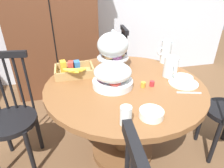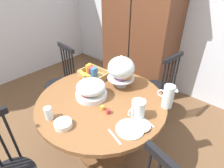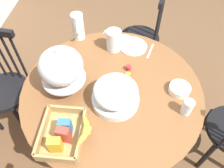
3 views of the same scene
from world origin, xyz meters
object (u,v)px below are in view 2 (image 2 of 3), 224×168
(milk_pitcher, at_px, (138,110))
(fruit_platter_covered, at_px, (91,89))
(china_plate_large, at_px, (130,129))
(drinking_glass, at_px, (48,113))
(windsor_chair_near_window, at_px, (62,85))
(cereal_bowl, at_px, (63,124))
(orange_juice_pitcher, at_px, (168,97))
(cereal_basket, at_px, (92,73))
(dining_table, at_px, (102,116))
(wooden_armoire, at_px, (140,30))
(windsor_chair_far_side, at_px, (158,89))
(pastry_stand_with_dome, at_px, (121,69))
(china_plate_small, at_px, (141,125))

(milk_pitcher, bearing_deg, fruit_platter_covered, -173.80)
(china_plate_large, distance_m, drinking_glass, 0.67)
(windsor_chair_near_window, relative_size, cereal_bowl, 6.96)
(china_plate_large, bearing_deg, milk_pitcher, 103.28)
(orange_juice_pitcher, height_order, cereal_basket, orange_juice_pitcher)
(windsor_chair_near_window, relative_size, drinking_glass, 8.86)
(dining_table, relative_size, cereal_basket, 3.85)
(wooden_armoire, bearing_deg, fruit_platter_covered, -73.13)
(windsor_chair_far_side, distance_m, drinking_glass, 1.43)
(windsor_chair_far_side, relative_size, pastry_stand_with_dome, 2.83)
(windsor_chair_far_side, relative_size, cereal_bowl, 6.96)
(dining_table, distance_m, milk_pitcher, 0.49)
(china_plate_small, distance_m, drinking_glass, 0.75)
(china_plate_large, relative_size, drinking_glass, 2.00)
(fruit_platter_covered, height_order, milk_pitcher, fruit_platter_covered)
(pastry_stand_with_dome, xyz_separation_m, china_plate_small, (0.49, -0.36, -0.18))
(windsor_chair_far_side, bearing_deg, dining_table, -98.28)
(windsor_chair_near_window, height_order, drinking_glass, windsor_chair_near_window)
(cereal_basket, bearing_deg, china_plate_large, -23.90)
(cereal_bowl, bearing_deg, milk_pitcher, 51.38)
(orange_juice_pitcher, relative_size, cereal_basket, 0.68)
(dining_table, height_order, fruit_platter_covered, fruit_platter_covered)
(windsor_chair_near_window, bearing_deg, china_plate_large, -11.03)
(pastry_stand_with_dome, distance_m, china_plate_large, 0.65)
(orange_juice_pitcher, height_order, china_plate_small, orange_juice_pitcher)
(milk_pitcher, relative_size, china_plate_small, 1.29)
(pastry_stand_with_dome, bearing_deg, milk_pitcher, -34.68)
(fruit_platter_covered, height_order, orange_juice_pitcher, orange_juice_pitcher)
(milk_pitcher, xyz_separation_m, drinking_glass, (-0.53, -0.49, -0.02))
(wooden_armoire, bearing_deg, drinking_glass, -77.95)
(wooden_armoire, xyz_separation_m, orange_juice_pitcher, (1.05, -1.10, -0.15))
(windsor_chair_near_window, distance_m, china_plate_large, 1.38)
(wooden_armoire, bearing_deg, dining_table, -69.08)
(milk_pitcher, xyz_separation_m, cereal_bowl, (-0.37, -0.47, -0.05))
(fruit_platter_covered, distance_m, drinking_glass, 0.44)
(china_plate_small, bearing_deg, drinking_glass, -145.91)
(windsor_chair_near_window, distance_m, orange_juice_pitcher, 1.47)
(windsor_chair_far_side, xyz_separation_m, orange_juice_pitcher, (0.37, -0.58, 0.39))
(china_plate_large, bearing_deg, china_plate_small, 58.05)
(milk_pitcher, height_order, china_plate_small, milk_pitcher)
(orange_juice_pitcher, relative_size, cereal_bowl, 1.53)
(dining_table, relative_size, orange_juice_pitcher, 5.66)
(windsor_chair_far_side, bearing_deg, windsor_chair_near_window, -143.32)
(windsor_chair_far_side, distance_m, fruit_platter_covered, 1.03)
(china_plate_small, relative_size, cereal_bowl, 1.07)
(windsor_chair_near_window, xyz_separation_m, china_plate_large, (1.33, -0.26, 0.29))
(windsor_chair_near_window, height_order, china_plate_large, windsor_chair_near_window)
(dining_table, xyz_separation_m, windsor_chair_near_window, (-0.90, 0.13, -0.08))
(windsor_chair_far_side, height_order, china_plate_large, windsor_chair_far_side)
(windsor_chair_near_window, xyz_separation_m, windsor_chair_far_side, (1.03, 0.77, 0.00))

